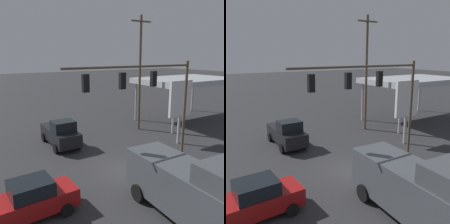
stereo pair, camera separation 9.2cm
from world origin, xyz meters
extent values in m
plane|color=#2D2D30|center=(0.00, 0.00, 0.00)|extent=(200.00, 200.00, 0.00)
cylinder|color=brown|center=(-4.61, 0.69, 3.72)|extent=(0.20, 0.20, 7.44)
cylinder|color=brown|center=(0.09, 0.69, 7.14)|extent=(9.41, 0.14, 0.14)
cube|color=black|center=(-1.51, 0.69, 6.32)|extent=(0.36, 0.28, 1.00)
sphere|color=#FF4141|center=(-1.51, 0.50, 6.62)|extent=(0.22, 0.22, 0.22)
sphere|color=#392305|center=(-1.51, 0.50, 6.32)|extent=(0.22, 0.22, 0.22)
sphere|color=black|center=(-1.51, 0.50, 6.02)|extent=(0.22, 0.22, 0.22)
cube|color=black|center=(0.94, 0.69, 6.32)|extent=(0.36, 0.28, 1.00)
sphere|color=#FF4141|center=(0.94, 0.50, 6.62)|extent=(0.22, 0.22, 0.22)
sphere|color=#392305|center=(0.94, 0.50, 6.32)|extent=(0.22, 0.22, 0.22)
sphere|color=black|center=(0.94, 0.50, 6.02)|extent=(0.22, 0.22, 0.22)
cube|color=black|center=(3.39, 0.69, 6.32)|extent=(0.36, 0.28, 1.00)
sphere|color=#FF4141|center=(3.39, 0.50, 6.62)|extent=(0.22, 0.22, 0.22)
sphere|color=#392305|center=(3.39, 0.50, 6.32)|extent=(0.22, 0.22, 0.22)
sphere|color=black|center=(3.39, 0.50, 6.02)|extent=(0.22, 0.22, 0.22)
cylinder|color=brown|center=(-6.72, -7.36, 5.83)|extent=(0.26, 0.26, 11.65)
cube|color=brown|center=(-6.72, -7.36, 11.05)|extent=(2.40, 0.14, 0.14)
cube|color=#B2B7BC|center=(-13.83, -7.50, 4.86)|extent=(11.27, 7.40, 0.60)
cube|color=red|center=(-13.83, -11.22, 4.86)|extent=(11.27, 0.06, 0.36)
cylinder|color=#B7B7BC|center=(-18.87, -10.60, 2.28)|extent=(0.24, 0.24, 4.56)
cylinder|color=#B7B7BC|center=(-8.79, -10.60, 2.28)|extent=(0.24, 0.24, 4.56)
cylinder|color=#B7B7BC|center=(-8.79, -4.40, 2.28)|extent=(0.24, 0.24, 4.56)
cylinder|color=#B7B7BC|center=(-7.02, -1.95, 2.85)|extent=(0.24, 0.24, 5.69)
cube|color=white|center=(-7.02, -1.95, 4.11)|extent=(2.53, 0.24, 3.17)
cube|color=black|center=(-7.02, -2.08, 4.11)|extent=(1.77, 0.04, 1.11)
cube|color=#474C51|center=(0.62, 5.64, 1.58)|extent=(2.55, 6.88, 2.20)
cylinder|color=black|center=(-0.62, 3.47, 0.48)|extent=(0.25, 0.97, 0.96)
cylinder|color=black|center=(1.71, 3.38, 0.48)|extent=(0.25, 0.97, 0.96)
cube|color=black|center=(2.16, -7.22, 0.95)|extent=(2.04, 5.21, 1.10)
cube|color=black|center=(2.16, -6.32, 1.95)|extent=(1.85, 1.61, 0.90)
cylinder|color=black|center=(1.15, -5.52, 0.40)|extent=(0.23, 0.80, 0.80)
cylinder|color=black|center=(3.19, -5.54, 0.40)|extent=(0.23, 0.80, 0.80)
cylinder|color=black|center=(1.12, -8.90, 0.40)|extent=(0.23, 0.80, 0.80)
cylinder|color=black|center=(3.16, -8.92, 0.40)|extent=(0.23, 0.80, 0.80)
cube|color=maroon|center=(6.95, 1.72, 0.78)|extent=(4.47, 1.98, 0.90)
cube|color=black|center=(6.95, 1.72, 1.58)|extent=(2.07, 1.74, 0.70)
cylinder|color=black|center=(5.49, 2.59, 0.33)|extent=(0.67, 0.25, 0.66)
cylinder|color=black|center=(5.56, 0.75, 0.33)|extent=(0.67, 0.25, 0.66)
cylinder|color=red|center=(-3.71, 3.01, 0.35)|extent=(0.24, 0.24, 0.70)
sphere|color=red|center=(-3.71, 3.01, 0.77)|extent=(0.22, 0.22, 0.22)
camera|label=1|loc=(9.39, 13.06, 7.85)|focal=40.00mm
camera|label=2|loc=(9.31, 13.11, 7.85)|focal=40.00mm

